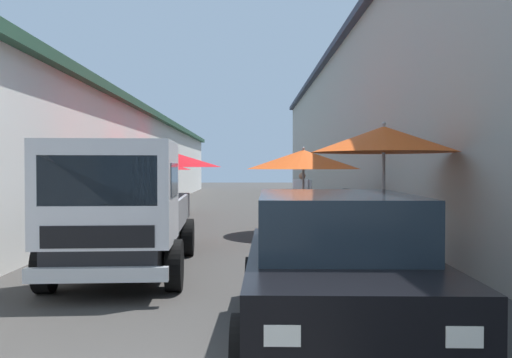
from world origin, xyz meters
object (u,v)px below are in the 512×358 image
Objects in this scene: fruit_stall_near_right at (150,171)px; parked_scooter at (354,215)px; fruit_stall_mid_lane at (167,164)px; plastic_stool at (321,232)px; fruit_stall_far_left at (168,172)px; vendor_by_crates at (302,194)px; fruit_stall_far_right at (382,159)px; hatchback_car at (335,265)px; delivery_truck at (119,213)px; fruit_stall_near_left at (304,164)px.

fruit_stall_near_right is 6.09m from parked_scooter.
fruit_stall_mid_lane is 9.57m from plastic_stool.
fruit_stall_far_left is 4.20m from fruit_stall_near_right.
fruit_stall_far_left is at bearing 117.35° from parked_scooter.
fruit_stall_mid_lane is 5.82m from vendor_by_crates.
hatchback_car is (-3.49, 1.31, -1.13)m from fruit_stall_far_right.
fruit_stall_near_right reaches higher than delivery_truck.
fruit_stall_far_right is 7.80m from vendor_by_crates.
fruit_stall_mid_lane is at bearing 1.09° from fruit_stall_near_right.
hatchback_car is 9.11× the size of plastic_stool.
fruit_stall_far_right is 1.58× the size of vendor_by_crates.
fruit_stall_far_right is 5.69× the size of plastic_stool.
parked_scooter is (-1.66, -5.74, -1.18)m from fruit_stall_near_right.
fruit_stall_near_left is at bearing 111.42° from parked_scooter.
vendor_by_crates is (11.20, -0.72, 0.16)m from hatchback_car.
plastic_stool is at bearing 12.61° from fruit_stall_far_right.
fruit_stall_mid_lane is 15.16m from hatchback_car.
fruit_stall_near_left is 6.65× the size of plastic_stool.
fruit_stall_mid_lane is at bearing 46.17° from parked_scooter.
delivery_truck is 5.07m from plastic_stool.
hatchback_car is 6.39m from plastic_stool.
fruit_stall_far_left is 7.22m from hatchback_car.
parked_scooter is 2.96m from plastic_stool.
delivery_truck reaches higher than vendor_by_crates.
fruit_stall_near_left is at bearing -117.02° from fruit_stall_near_right.
delivery_truck is 7.89m from parked_scooter.
fruit_stall_near_right is 0.63× the size of hatchback_car.
fruit_stall_far_left is 0.95× the size of fruit_stall_far_right.
fruit_stall_near_left is (4.98, 0.81, -0.07)m from fruit_stall_far_right.
fruit_stall_far_right is (-3.16, -4.00, 0.24)m from fruit_stall_far_left.
fruit_stall_mid_lane reaches higher than fruit_stall_near_left.
fruit_stall_near_left is 6.68m from delivery_truck.
plastic_stool is (6.34, -0.67, -0.41)m from hatchback_car.
fruit_stall_far_left is 0.59× the size of hatchback_car.
plastic_stool is (-4.86, 0.05, -0.57)m from vendor_by_crates.
fruit_stall_mid_lane is 0.98× the size of fruit_stall_far_right.
fruit_stall_near_left is 2.59m from plastic_stool.
fruit_stall_far_left is 8.06m from fruit_stall_mid_lane.
delivery_truck is (-5.74, 3.33, -0.76)m from fruit_stall_near_left.
parked_scooter is at bearing -36.96° from delivery_truck.
fruit_stall_far_right is 4.28m from delivery_truck.
fruit_stall_mid_lane is at bearing 28.98° from plastic_stool.
fruit_stall_far_left is 5.10m from fruit_stall_far_right.
fruit_stall_near_right is 5.76× the size of plastic_stool.
fruit_stall_far_left is 3.96m from delivery_truck.
fruit_stall_far_right is 3.30m from plastic_stool.
hatchback_car is at bearing 176.31° from vendor_by_crates.
fruit_stall_near_left is at bearing -30.11° from delivery_truck.
parked_scooter is at bearing -151.45° from vendor_by_crates.
fruit_stall_near_right is at bearing 35.55° from fruit_stall_far_right.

